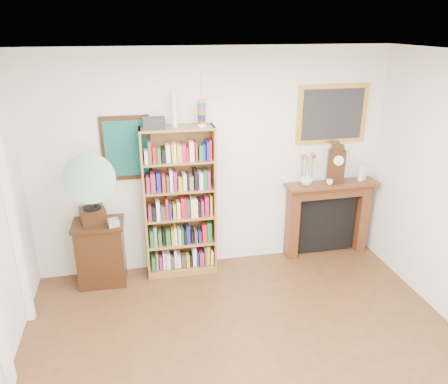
% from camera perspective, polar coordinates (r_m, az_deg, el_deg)
% --- Properties ---
extents(room, '(4.51, 5.01, 2.81)m').
position_cam_1_polar(room, '(3.27, 6.78, -9.04)').
color(room, '#4A2C16').
rests_on(room, ground).
extents(teal_poster, '(0.58, 0.04, 0.78)m').
position_cam_1_polar(teal_poster, '(5.33, -12.64, 5.60)').
color(teal_poster, black).
rests_on(teal_poster, back_wall).
extents(small_picture, '(0.26, 0.04, 0.30)m').
position_cam_1_polar(small_picture, '(5.27, -1.48, 13.72)').
color(small_picture, white).
rests_on(small_picture, back_wall).
extents(gilt_painting, '(0.95, 0.04, 0.75)m').
position_cam_1_polar(gilt_painting, '(5.82, 13.97, 9.83)').
color(gilt_painting, gold).
rests_on(gilt_painting, back_wall).
extents(bookshelf, '(0.88, 0.32, 2.20)m').
position_cam_1_polar(bookshelf, '(5.38, -5.85, -0.35)').
color(bookshelf, brown).
rests_on(bookshelf, floor).
extents(side_cabinet, '(0.61, 0.45, 0.82)m').
position_cam_1_polar(side_cabinet, '(5.60, -15.75, -7.63)').
color(side_cabinet, black).
rests_on(side_cabinet, floor).
extents(fireplace, '(1.26, 0.31, 1.06)m').
position_cam_1_polar(fireplace, '(6.16, 13.36, -2.53)').
color(fireplace, '#461F10').
rests_on(fireplace, floor).
extents(gramophone, '(0.71, 0.81, 0.92)m').
position_cam_1_polar(gramophone, '(5.13, -17.39, 0.85)').
color(gramophone, black).
rests_on(gramophone, side_cabinet).
extents(cd_stack, '(0.15, 0.15, 0.08)m').
position_cam_1_polar(cd_stack, '(5.27, -14.25, -3.89)').
color(cd_stack, '#B8B7C4').
rests_on(cd_stack, side_cabinet).
extents(mantel_clock, '(0.25, 0.19, 0.51)m').
position_cam_1_polar(mantel_clock, '(5.91, 14.43, 3.50)').
color(mantel_clock, black).
rests_on(mantel_clock, fireplace).
extents(flower_vase, '(0.17, 0.17, 0.17)m').
position_cam_1_polar(flower_vase, '(5.77, 10.72, 1.70)').
color(flower_vase, silver).
rests_on(flower_vase, fireplace).
extents(teacup, '(0.11, 0.11, 0.07)m').
position_cam_1_polar(teacup, '(5.86, 13.62, 1.26)').
color(teacup, white).
rests_on(teacup, fireplace).
extents(bottle_left, '(0.07, 0.07, 0.24)m').
position_cam_1_polar(bottle_left, '(6.11, 17.46, 2.51)').
color(bottle_left, silver).
rests_on(bottle_left, fireplace).
extents(bottle_right, '(0.06, 0.06, 0.20)m').
position_cam_1_polar(bottle_right, '(6.16, 17.83, 2.42)').
color(bottle_right, silver).
rests_on(bottle_right, fireplace).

